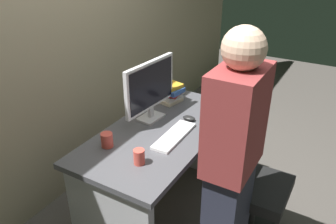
{
  "coord_description": "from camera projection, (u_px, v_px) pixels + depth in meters",
  "views": [
    {
      "loc": [
        -1.82,
        -1.11,
        1.99
      ],
      "look_at": [
        0.0,
        -0.05,
        0.91
      ],
      "focal_mm": 36.15,
      "sensor_mm": 36.0,
      "label": 1
    }
  ],
  "objects": [
    {
      "name": "person_at_desk",
      "position": [
        231.0,
        167.0,
        1.91
      ],
      "size": [
        0.4,
        0.24,
        1.64
      ],
      "color": "#262838",
      "rests_on": "ground"
    },
    {
      "name": "cup_by_monitor",
      "position": [
        107.0,
        140.0,
        2.23
      ],
      "size": [
        0.08,
        0.08,
        0.1
      ],
      "primitive_type": "cylinder",
      "color": "#D84C3F",
      "rests_on": "desk"
    },
    {
      "name": "cell_phone",
      "position": [
        210.0,
        110.0,
        2.73
      ],
      "size": [
        0.12,
        0.16,
        0.01
      ],
      "primitive_type": "cube",
      "rotation": [
        0.0,
        0.0,
        0.39
      ],
      "color": "black",
      "rests_on": "desk"
    },
    {
      "name": "office_chair",
      "position": [
        247.0,
        188.0,
        2.37
      ],
      "size": [
        0.52,
        0.52,
        0.94
      ],
      "color": "black",
      "rests_on": "ground"
    },
    {
      "name": "wall_back",
      "position": [
        58.0,
        12.0,
        2.52
      ],
      "size": [
        6.4,
        0.1,
        3.0
      ],
      "primitive_type": "cube",
      "color": "tan",
      "rests_on": "ground"
    },
    {
      "name": "keyboard",
      "position": [
        174.0,
        136.0,
        2.35
      ],
      "size": [
        0.43,
        0.14,
        0.02
      ],
      "primitive_type": "cube",
      "rotation": [
        0.0,
        0.0,
        0.02
      ],
      "color": "white",
      "rests_on": "desk"
    },
    {
      "name": "ground_plane",
      "position": [
        163.0,
        208.0,
        2.8
      ],
      "size": [
        9.0,
        9.0,
        0.0
      ],
      "primitive_type": "plane",
      "color": "#4C4742"
    },
    {
      "name": "monitor",
      "position": [
        150.0,
        88.0,
        2.48
      ],
      "size": [
        0.54,
        0.16,
        0.46
      ],
      "color": "silver",
      "rests_on": "desk"
    },
    {
      "name": "desk",
      "position": [
        162.0,
        156.0,
        2.57
      ],
      "size": [
        1.41,
        0.72,
        0.76
      ],
      "color": "#4C4C51",
      "rests_on": "ground"
    },
    {
      "name": "book_stack",
      "position": [
        171.0,
        93.0,
        2.83
      ],
      "size": [
        0.21,
        0.2,
        0.16
      ],
      "color": "beige",
      "rests_on": "desk"
    },
    {
      "name": "cup_near_keyboard",
      "position": [
        139.0,
        157.0,
        2.06
      ],
      "size": [
        0.07,
        0.07,
        0.1
      ],
      "primitive_type": "cylinder",
      "color": "#D84C3F",
      "rests_on": "desk"
    },
    {
      "name": "mouse",
      "position": [
        189.0,
        118.0,
        2.57
      ],
      "size": [
        0.06,
        0.1,
        0.03
      ],
      "primitive_type": "ellipsoid",
      "color": "black",
      "rests_on": "desk"
    }
  ]
}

